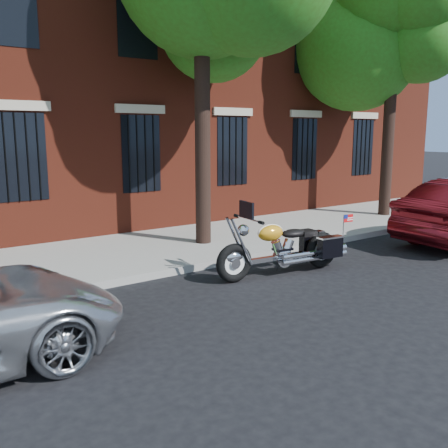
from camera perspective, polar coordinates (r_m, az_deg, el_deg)
ground at (r=9.54m, az=4.91°, el=-6.42°), size 120.00×120.00×0.00m
curb at (r=10.56m, az=-0.02°, el=-4.29°), size 40.00×0.16×0.15m
sidewalk at (r=12.08m, az=-5.29°, el=-2.44°), size 40.00×3.60×0.15m
building at (r=18.25m, az=-17.41°, el=20.23°), size 26.00×10.08×12.00m
tree_right at (r=17.00m, az=18.65°, el=21.55°), size 4.12×3.92×8.54m
motorcycle at (r=9.88m, az=7.17°, el=-2.82°), size 2.93×1.03×1.50m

